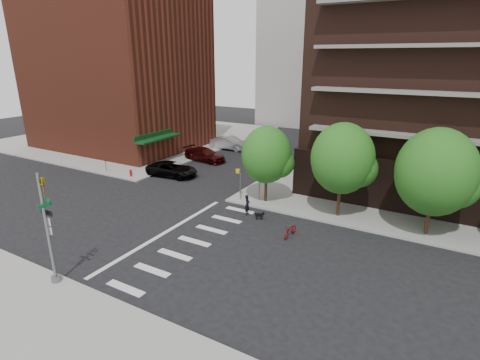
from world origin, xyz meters
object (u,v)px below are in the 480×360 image
at_px(parked_car_black, 172,169).
at_px(dog_walker, 247,205).
at_px(parked_car_maroon, 205,155).
at_px(parked_car_silver, 230,143).
at_px(traffic_signal, 49,238).
at_px(scooter, 290,230).
at_px(fire_hydrant, 131,172).

bearing_deg(parked_car_black, dog_walker, -118.46).
relative_size(parked_car_maroon, parked_car_silver, 0.99).
height_order(traffic_signal, scooter, traffic_signal).
height_order(traffic_signal, parked_car_maroon, traffic_signal).
distance_m(parked_car_silver, scooter, 25.18).
bearing_deg(fire_hydrant, parked_car_black, 37.48).
height_order(traffic_signal, fire_hydrant, traffic_signal).
bearing_deg(dog_walker, scooter, -125.19).
relative_size(scooter, dog_walker, 1.07).
xyz_separation_m(parked_car_black, scooter, (15.45, -6.49, -0.29)).
height_order(traffic_signal, parked_car_silver, traffic_signal).
xyz_separation_m(parked_car_black, dog_walker, (11.17, -4.67, 0.06)).
height_order(fire_hydrant, parked_car_black, parked_car_black).
height_order(parked_car_maroon, dog_walker, dog_walker).
xyz_separation_m(parked_car_silver, scooter, (16.36, -19.13, -0.43)).
relative_size(parked_car_maroon, scooter, 3.11).
height_order(fire_hydrant, parked_car_silver, parked_car_silver).
bearing_deg(scooter, traffic_signal, -123.41).
bearing_deg(fire_hydrant, parked_car_maroon, 72.74).
xyz_separation_m(fire_hydrant, parked_car_maroon, (2.75, 8.85, 0.20)).
height_order(parked_car_black, scooter, parked_car_black).
bearing_deg(parked_car_maroon, parked_car_silver, 10.09).
bearing_deg(parked_car_silver, parked_car_maroon, -174.88).
bearing_deg(scooter, fire_hydrant, 171.86).
bearing_deg(dog_walker, fire_hydrant, 69.07).
xyz_separation_m(parked_car_maroon, dog_walker, (11.63, -11.06, 0.03)).
xyz_separation_m(fire_hydrant, parked_car_black, (3.21, 2.46, 0.17)).
bearing_deg(parked_car_maroon, parked_car_black, -169.92).
distance_m(parked_car_black, scooter, 16.76).
xyz_separation_m(traffic_signal, parked_car_black, (-6.82, 17.75, -1.97)).
distance_m(parked_car_black, dog_walker, 12.11).
height_order(traffic_signal, parked_car_black, traffic_signal).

